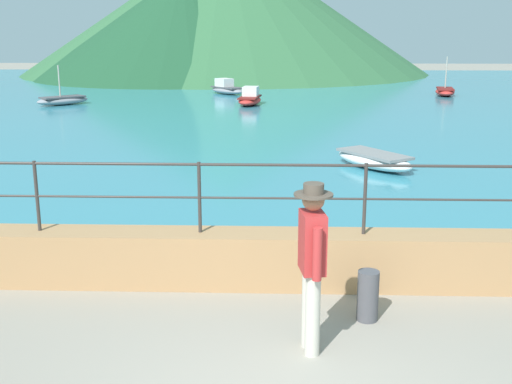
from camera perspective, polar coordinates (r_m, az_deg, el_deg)
The scene contains 12 objects.
promenade_wall at distance 8.13m, azimuth 2.27°, elevation -6.02°, with size 20.00×0.56×0.70m, color tan.
railing at distance 7.84m, azimuth 2.34°, elevation 0.71°, with size 18.44×0.04×0.90m.
lake_water at distance 30.42m, azimuth 2.08°, elevation 8.32°, with size 64.00×44.32×0.06m, color teal.
hill_main at distance 49.74m, azimuth -2.71°, elevation 16.32°, with size 30.25×30.25×9.97m, color #33663D.
hill_secondary at distance 45.06m, azimuth -6.56°, elevation 14.53°, with size 20.33×20.33×6.92m, color #1E4C2D.
person_walking at distance 6.32m, azimuth 5.03°, elevation -6.05°, with size 0.38×0.56×1.75m.
bollard at distance 7.31m, azimuth 9.96°, elevation -9.12°, with size 0.24×0.24×0.58m, color #4C4C51.
boat_0 at distance 33.02m, azimuth 16.54°, elevation 8.62°, with size 1.29×2.42×1.87m.
boat_1 at distance 15.07m, azimuth 10.49°, elevation 2.87°, with size 2.03×2.41×0.36m.
boat_2 at distance 32.50m, azimuth -2.64°, elevation 9.22°, with size 2.18×2.33×0.76m.
boat_3 at distance 27.68m, azimuth -0.55°, elevation 8.36°, with size 1.17×2.39×0.76m.
boat_4 at distance 28.89m, azimuth -16.89°, elevation 7.87°, with size 2.27×2.26×1.68m.
Camera 1 is at (-0.06, -4.42, 3.16)m, focal length 44.76 mm.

